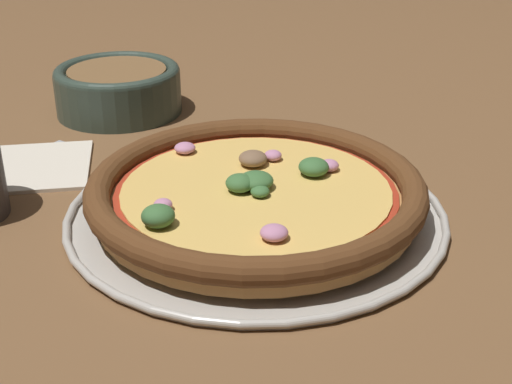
{
  "coord_description": "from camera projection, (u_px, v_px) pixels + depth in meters",
  "views": [
    {
      "loc": [
        -0.39,
        -0.44,
        0.32
      ],
      "look_at": [
        0.0,
        0.0,
        0.03
      ],
      "focal_mm": 50.0,
      "sensor_mm": 36.0,
      "label": 1
    }
  ],
  "objects": [
    {
      "name": "ground_plane",
      "position": [
        256.0,
        217.0,
        0.67
      ],
      "size": [
        3.0,
        3.0,
        0.0
      ],
      "primitive_type": "plane",
      "color": "brown"
    },
    {
      "name": "pizza",
      "position": [
        256.0,
        192.0,
        0.65
      ],
      "size": [
        0.31,
        0.31,
        0.04
      ],
      "color": "#BC7F42",
      "rests_on": "pizza_tray"
    },
    {
      "name": "pizza_tray",
      "position": [
        256.0,
        213.0,
        0.66
      ],
      "size": [
        0.35,
        0.35,
        0.01
      ],
      "color": "#B7B2A8",
      "rests_on": "ground_plane"
    },
    {
      "name": "bowl_far",
      "position": [
        118.0,
        87.0,
        0.91
      ],
      "size": [
        0.16,
        0.16,
        0.06
      ],
      "color": "#334238",
      "rests_on": "ground_plane"
    },
    {
      "name": "napkin",
      "position": [
        22.0,
        166.0,
        0.76
      ],
      "size": [
        0.19,
        0.18,
        0.01
      ],
      "rotation": [
        0.0,
        0.0,
        -0.57
      ],
      "color": "beige",
      "rests_on": "ground_plane"
    }
  ]
}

